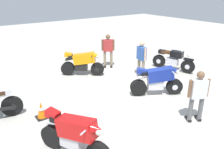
# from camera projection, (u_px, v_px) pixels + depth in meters

# --- Properties ---
(ground_plane) EXTENTS (40.00, 40.00, 0.00)m
(ground_plane) POSITION_uv_depth(u_px,v_px,m) (120.00, 95.00, 8.36)
(ground_plane) COLOR #B7B2A8
(motorcycle_red_sportbike) EXTENTS (1.04, 1.85, 1.14)m
(motorcycle_red_sportbike) POSITION_uv_depth(u_px,v_px,m) (74.00, 134.00, 5.14)
(motorcycle_red_sportbike) COLOR black
(motorcycle_red_sportbike) RESTS_ON ground
(motorcycle_black_cruiser) EXTENTS (0.86, 2.03, 1.09)m
(motorcycle_black_cruiser) POSITION_uv_depth(u_px,v_px,m) (173.00, 60.00, 10.70)
(motorcycle_black_cruiser) COLOR black
(motorcycle_black_cruiser) RESTS_ON ground
(motorcycle_blue_sportbike) EXTENTS (1.76, 1.19, 1.14)m
(motorcycle_blue_sportbike) POSITION_uv_depth(u_px,v_px,m) (157.00, 80.00, 8.17)
(motorcycle_blue_sportbike) COLOR black
(motorcycle_blue_sportbike) RESTS_ON ground
(motorcycle_orange_sportbike) EXTENTS (1.64, 1.38, 1.14)m
(motorcycle_orange_sportbike) POSITION_uv_depth(u_px,v_px,m) (82.00, 63.00, 10.04)
(motorcycle_orange_sportbike) COLOR black
(motorcycle_orange_sportbike) RESTS_ON ground
(person_in_white_shirt) EXTENTS (0.59, 0.47, 1.59)m
(person_in_white_shirt) POSITION_uv_depth(u_px,v_px,m) (198.00, 94.00, 6.40)
(person_in_white_shirt) COLOR #59595B
(person_in_white_shirt) RESTS_ON ground
(person_in_red_shirt) EXTENTS (0.58, 0.50, 1.64)m
(person_in_red_shirt) POSITION_uv_depth(u_px,v_px,m) (108.00, 49.00, 10.98)
(person_in_red_shirt) COLOR gray
(person_in_red_shirt) RESTS_ON ground
(person_in_blue_shirt) EXTENTS (0.36, 0.64, 1.63)m
(person_in_blue_shirt) POSITION_uv_depth(u_px,v_px,m) (141.00, 57.00, 9.71)
(person_in_blue_shirt) COLOR gray
(person_in_blue_shirt) RESTS_ON ground
(traffic_cone) EXTENTS (0.36, 0.36, 0.53)m
(traffic_cone) POSITION_uv_depth(u_px,v_px,m) (41.00, 110.00, 6.80)
(traffic_cone) COLOR black
(traffic_cone) RESTS_ON ground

